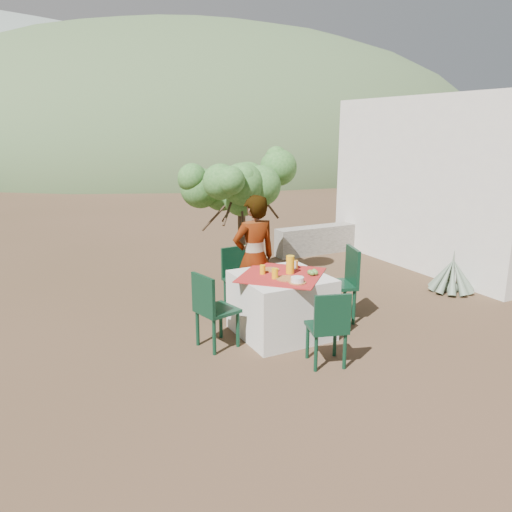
{
  "coord_description": "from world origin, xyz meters",
  "views": [
    {
      "loc": [
        -2.35,
        -4.79,
        2.48
      ],
      "look_at": [
        0.39,
        0.59,
        0.92
      ],
      "focal_mm": 35.0,
      "sensor_mm": 36.0,
      "label": 1
    }
  ],
  "objects_px": {
    "chair_near": "(329,326)",
    "agave": "(452,276)",
    "person": "(254,258)",
    "table": "(281,304)",
    "chair_right": "(343,280)",
    "chair_left": "(212,307)",
    "guesthouse": "(473,180)",
    "juice_pitcher": "(290,265)",
    "chair_far": "(238,275)",
    "shrub_tree": "(243,192)"
  },
  "relations": [
    {
      "from": "chair_left",
      "to": "juice_pitcher",
      "type": "relative_size",
      "value": 4.06
    },
    {
      "from": "chair_near",
      "to": "chair_right",
      "type": "relative_size",
      "value": 0.86
    },
    {
      "from": "chair_near",
      "to": "agave",
      "type": "xyz_separation_m",
      "value": [
        3.16,
        1.21,
        -0.22
      ]
    },
    {
      "from": "person",
      "to": "agave",
      "type": "xyz_separation_m",
      "value": [
        3.22,
        -0.41,
        -0.58
      ]
    },
    {
      "from": "chair_right",
      "to": "chair_far",
      "type": "bearing_deg",
      "value": -117.1
    },
    {
      "from": "chair_far",
      "to": "person",
      "type": "height_order",
      "value": "person"
    },
    {
      "from": "table",
      "to": "agave",
      "type": "bearing_deg",
      "value": 3.96
    },
    {
      "from": "chair_near",
      "to": "chair_right",
      "type": "bearing_deg",
      "value": -115.83
    },
    {
      "from": "agave",
      "to": "juice_pitcher",
      "type": "xyz_separation_m",
      "value": [
        -3.05,
        -0.23,
        0.62
      ]
    },
    {
      "from": "table",
      "to": "chair_left",
      "type": "height_order",
      "value": "chair_left"
    },
    {
      "from": "chair_right",
      "to": "person",
      "type": "xyz_separation_m",
      "value": [
        -1.0,
        0.59,
        0.28
      ]
    },
    {
      "from": "agave",
      "to": "juice_pitcher",
      "type": "distance_m",
      "value": 3.12
    },
    {
      "from": "shrub_tree",
      "to": "guesthouse",
      "type": "relative_size",
      "value": 0.45
    },
    {
      "from": "agave",
      "to": "guesthouse",
      "type": "distance_m",
      "value": 2.67
    },
    {
      "from": "table",
      "to": "chair_near",
      "type": "bearing_deg",
      "value": -89.52
    },
    {
      "from": "shrub_tree",
      "to": "agave",
      "type": "bearing_deg",
      "value": -33.96
    },
    {
      "from": "chair_near",
      "to": "person",
      "type": "bearing_deg",
      "value": -71.2
    },
    {
      "from": "chair_far",
      "to": "shrub_tree",
      "type": "relative_size",
      "value": 0.46
    },
    {
      "from": "juice_pitcher",
      "to": "chair_near",
      "type": "bearing_deg",
      "value": -96.17
    },
    {
      "from": "person",
      "to": "chair_right",
      "type": "bearing_deg",
      "value": 149.23
    },
    {
      "from": "chair_left",
      "to": "juice_pitcher",
      "type": "height_order",
      "value": "juice_pitcher"
    },
    {
      "from": "chair_right",
      "to": "juice_pitcher",
      "type": "height_order",
      "value": "juice_pitcher"
    },
    {
      "from": "person",
      "to": "agave",
      "type": "height_order",
      "value": "person"
    },
    {
      "from": "shrub_tree",
      "to": "table",
      "type": "bearing_deg",
      "value": -102.9
    },
    {
      "from": "table",
      "to": "shrub_tree",
      "type": "distance_m",
      "value": 2.37
    },
    {
      "from": "person",
      "to": "juice_pitcher",
      "type": "distance_m",
      "value": 0.66
    },
    {
      "from": "table",
      "to": "agave",
      "type": "height_order",
      "value": "table"
    },
    {
      "from": "chair_near",
      "to": "guesthouse",
      "type": "bearing_deg",
      "value": -136.23
    },
    {
      "from": "chair_left",
      "to": "person",
      "type": "relative_size",
      "value": 0.54
    },
    {
      "from": "chair_near",
      "to": "shrub_tree",
      "type": "distance_m",
      "value": 3.23
    },
    {
      "from": "chair_far",
      "to": "table",
      "type": "bearing_deg",
      "value": -90.81
    },
    {
      "from": "person",
      "to": "guesthouse",
      "type": "relative_size",
      "value": 0.39
    },
    {
      "from": "chair_right",
      "to": "guesthouse",
      "type": "relative_size",
      "value": 0.23
    },
    {
      "from": "chair_near",
      "to": "chair_right",
      "type": "distance_m",
      "value": 1.4
    },
    {
      "from": "chair_far",
      "to": "person",
      "type": "xyz_separation_m",
      "value": [
        0.03,
        -0.44,
        0.35
      ]
    },
    {
      "from": "table",
      "to": "guesthouse",
      "type": "distance_m",
      "value": 5.44
    },
    {
      "from": "chair_left",
      "to": "shrub_tree",
      "type": "height_order",
      "value": "shrub_tree"
    },
    {
      "from": "table",
      "to": "guesthouse",
      "type": "xyz_separation_m",
      "value": [
        5.07,
        1.61,
        1.12
      ]
    },
    {
      "from": "chair_left",
      "to": "guesthouse",
      "type": "xyz_separation_m",
      "value": [
        5.98,
        1.61,
        1.0
      ]
    },
    {
      "from": "chair_right",
      "to": "shrub_tree",
      "type": "bearing_deg",
      "value": -148.63
    },
    {
      "from": "table",
      "to": "chair_near",
      "type": "relative_size",
      "value": 1.55
    },
    {
      "from": "chair_near",
      "to": "shrub_tree",
      "type": "bearing_deg",
      "value": -81.98
    },
    {
      "from": "table",
      "to": "juice_pitcher",
      "type": "distance_m",
      "value": 0.51
    },
    {
      "from": "chair_far",
      "to": "agave",
      "type": "height_order",
      "value": "chair_far"
    },
    {
      "from": "agave",
      "to": "guesthouse",
      "type": "relative_size",
      "value": 0.18
    },
    {
      "from": "chair_near",
      "to": "person",
      "type": "distance_m",
      "value": 1.66
    },
    {
      "from": "chair_near",
      "to": "juice_pitcher",
      "type": "bearing_deg",
      "value": -79.54
    },
    {
      "from": "chair_left",
      "to": "agave",
      "type": "distance_m",
      "value": 4.09
    },
    {
      "from": "table",
      "to": "chair_far",
      "type": "relative_size",
      "value": 1.5
    },
    {
      "from": "person",
      "to": "shrub_tree",
      "type": "height_order",
      "value": "shrub_tree"
    }
  ]
}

